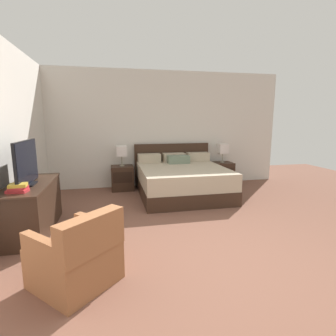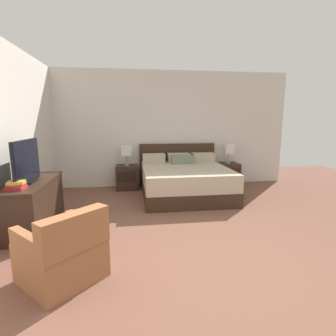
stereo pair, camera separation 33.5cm
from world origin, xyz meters
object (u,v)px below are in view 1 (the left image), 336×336
(bed, at_px, (182,180))
(table_lamp_left, at_px, (122,151))
(dresser, at_px, (33,207))
(nightstand_left, at_px, (122,178))
(table_lamp_right, at_px, (223,149))
(book_blue_cover, at_px, (18,188))
(nightstand_right, at_px, (222,173))
(book_small_top, at_px, (18,185))
(armchair_by_window, at_px, (77,257))
(tv, at_px, (26,164))
(book_red_cover, at_px, (18,191))

(bed, bearing_deg, table_lamp_left, 150.73)
(table_lamp_left, relative_size, dresser, 0.32)
(nightstand_left, height_order, table_lamp_left, table_lamp_left)
(table_lamp_right, bearing_deg, book_blue_cover, -146.34)
(nightstand_right, relative_size, book_small_top, 2.82)
(nightstand_right, bearing_deg, armchair_by_window, -130.72)
(table_lamp_right, bearing_deg, nightstand_right, -90.00)
(table_lamp_right, distance_m, book_blue_cover, 4.59)
(book_small_top, bearing_deg, table_lamp_left, 61.83)
(table_lamp_right, bearing_deg, table_lamp_left, 180.00)
(book_small_top, bearing_deg, tv, 89.23)
(book_red_cover, bearing_deg, table_lamp_right, 33.58)
(table_lamp_left, bearing_deg, armchair_by_window, -99.30)
(dresser, distance_m, book_red_cover, 0.60)
(bed, relative_size, table_lamp_right, 4.28)
(table_lamp_left, distance_m, table_lamp_right, 2.46)
(bed, relative_size, tv, 2.21)
(table_lamp_right, bearing_deg, nightstand_left, -179.97)
(book_blue_cover, bearing_deg, nightstand_right, 33.65)
(bed, bearing_deg, tv, -150.42)
(nightstand_right, distance_m, book_red_cover, 4.62)
(bed, height_order, book_blue_cover, bed)
(nightstand_left, relative_size, dresser, 0.39)
(nightstand_right, xyz_separation_m, armchair_by_window, (-3.03, -3.52, 0.01))
(bed, height_order, armchair_by_window, bed)
(book_red_cover, height_order, book_blue_cover, book_blue_cover)
(nightstand_right, bearing_deg, tv, -150.53)
(book_blue_cover, relative_size, armchair_by_window, 0.19)
(nightstand_right, distance_m, dresser, 4.34)
(dresser, height_order, book_blue_cover, book_blue_cover)
(book_blue_cover, bearing_deg, table_lamp_right, 33.66)
(dresser, bearing_deg, nightstand_right, 28.47)
(table_lamp_left, height_order, book_small_top, table_lamp_left)
(book_small_top, bearing_deg, dresser, 89.69)
(nightstand_left, height_order, tv, tv)
(book_blue_cover, xyz_separation_m, armchair_by_window, (0.78, -0.98, -0.48))
(book_red_cover, relative_size, book_blue_cover, 1.27)
(nightstand_right, xyz_separation_m, table_lamp_right, (0.00, 0.00, 0.62))
(dresser, distance_m, book_blue_cover, 0.62)
(nightstand_right, height_order, table_lamp_left, table_lamp_left)
(table_lamp_left, bearing_deg, nightstand_left, -90.00)
(book_red_cover, distance_m, armchair_by_window, 1.34)
(book_red_cover, bearing_deg, dresser, 88.30)
(book_red_cover, distance_m, book_small_top, 0.07)
(table_lamp_left, xyz_separation_m, book_blue_cover, (-1.36, -2.54, -0.13))
(bed, relative_size, dresser, 1.37)
(nightstand_left, distance_m, armchair_by_window, 3.57)
(tv, bearing_deg, nightstand_right, 29.47)
(nightstand_left, bearing_deg, dresser, -123.30)
(bed, xyz_separation_m, book_small_top, (-2.59, -1.85, 0.47))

